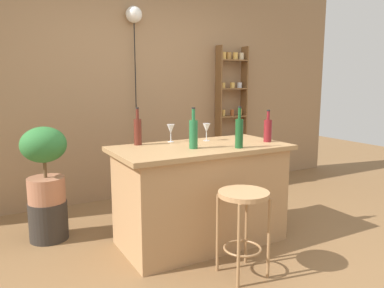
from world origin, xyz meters
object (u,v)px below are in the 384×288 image
Objects in this scene: potted_plant at (44,160)px; spice_shelf at (231,113)px; bar_stool at (243,212)px; wine_glass_center at (171,129)px; bottle_vinegar at (268,130)px; bottle_wine_red at (239,132)px; bottle_spirits_clear at (193,133)px; plant_stool at (48,220)px; wine_glass_left at (207,128)px; bottle_soda_blue at (138,131)px; pendant_globe_light at (134,19)px.

spice_shelf is at bearing 17.10° from potted_plant.
bar_stool is 1.12m from wine_glass_center.
bottle_vinegar is at bearing -113.92° from spice_shelf.
bottle_wine_red reaches higher than bottle_spirits_clear.
bottle_wine_red is at bearing -33.92° from plant_stool.
wine_glass_center is at bearing -141.76° from spice_shelf.
plant_stool is 0.56m from potted_plant.
bar_stool is at bearing -122.74° from spice_shelf.
plant_stool is 1.68m from wine_glass_left.
bar_stool is 1.82× the size of plant_stool.
wine_glass_left is at bearing 44.02° from bottle_spirits_clear.
bottle_soda_blue is 0.32m from wine_glass_center.
bottle_soda_blue is at bearing -146.95° from spice_shelf.
wine_glass_center is at bearing 151.62° from bottle_vinegar.
bottle_wine_red is 2.14× the size of wine_glass_center.
spice_shelf is 1.92m from wine_glass_center.
spice_shelf is 5.50× the size of bottle_spirits_clear.
potted_plant is 4.19× the size of wine_glass_center.
bottle_vinegar is (0.42, 0.13, -0.02)m from bottle_wine_red.
bar_stool is 3.95× the size of wine_glass_left.
bottle_wine_red is at bearing 58.68° from bar_stool.
pendant_globe_light is (-1.38, 0.04, 1.16)m from spice_shelf.
pendant_globe_light reaches higher than bottle_spirits_clear.
wine_glass_left is at bearing -81.56° from pendant_globe_light.
wine_glass_center reaches higher than bar_stool.
bar_stool is 0.79m from bottle_spirits_clear.
bar_stool is at bearing -121.32° from bottle_wine_red.
spice_shelf is at bearing 46.78° from bottle_spirits_clear.
bottle_soda_blue is at bearing 171.71° from wine_glass_left.
spice_shelf is 1.75m from wine_glass_left.
wine_glass_left is (-1.18, -1.29, 0.00)m from spice_shelf.
wine_glass_left is at bearing -132.55° from spice_shelf.
spice_shelf is 2.70m from potted_plant.
plant_stool is 2.17× the size of wine_glass_center.
bottle_spirits_clear is at bearing -87.44° from wine_glass_center.
bar_stool is 1.83m from potted_plant.
potted_plant is 1.49m from wine_glass_left.
bottle_soda_blue is 2.02× the size of wine_glass_left.
bottle_spirits_clear is 2.10× the size of wine_glass_left.
bottle_vinegar is 1.81× the size of wine_glass_center.
bottle_soda_blue reaches higher than bottle_vinegar.
spice_shelf is at bearing 33.05° from bottle_soda_blue.
bottle_spirits_clear is 0.40m from wine_glass_center.
wine_glass_left is at bearing -19.74° from potted_plant.
spice_shelf is at bearing 47.45° from wine_glass_left.
bottle_spirits_clear is at bearing -48.93° from bottle_soda_blue.
bar_stool is 1.95× the size of bottle_soda_blue.
bottle_vinegar is at bearing -24.04° from potted_plant.
wine_glass_left is at bearing -8.29° from bottle_soda_blue.
spice_shelf reaches higher than bottle_vinegar.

